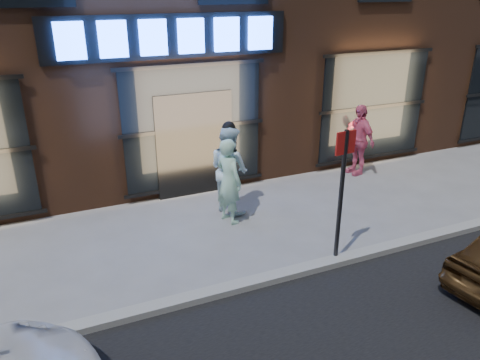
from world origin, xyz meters
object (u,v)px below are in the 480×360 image
object	(u,v)px
man_bowtie	(229,181)
man_cap	(229,169)
sign_post	(342,185)
passerby	(358,140)

from	to	relation	value
man_bowtie	man_cap	size ratio (longest dim) A/B	0.94
sign_post	man_cap	bearing A→B (deg)	103.86
man_cap	sign_post	distance (m)	2.89
sign_post	passerby	bearing A→B (deg)	43.50
man_bowtie	man_cap	distance (m)	0.53
man_cap	sign_post	size ratio (longest dim) A/B	0.78
passerby	sign_post	xyz separation A→B (m)	(-2.93, -3.39, 0.56)
passerby	sign_post	distance (m)	4.51
passerby	sign_post	bearing A→B (deg)	-44.88
man_cap	passerby	size ratio (longest dim) A/B	1.04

